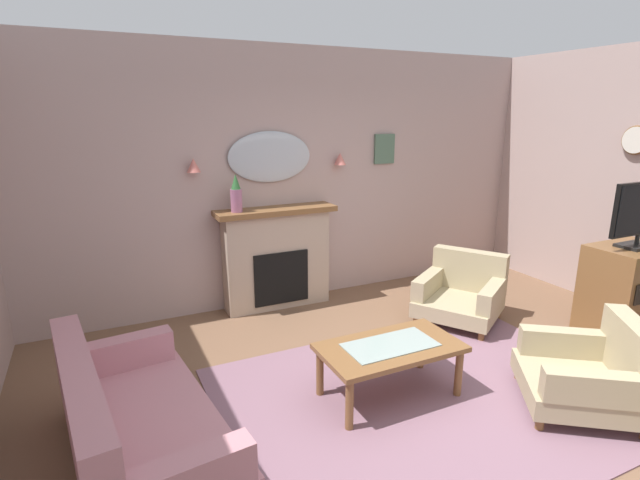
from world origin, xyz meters
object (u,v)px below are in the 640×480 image
at_px(wall_clock, 636,140).
at_px(floral_couch, 128,421).
at_px(mantel_vase_right, 236,195).
at_px(wall_sconce_right, 340,159).
at_px(wall_mirror, 270,157).
at_px(wall_sconce_left, 194,165).
at_px(armchair_by_coffee_table, 462,292).
at_px(framed_picture, 384,149).
at_px(armchair_beside_couch, 593,372).
at_px(fireplace, 277,259).
at_px(coffee_table, 390,352).
at_px(tv_cabinet, 627,289).

bearing_deg(wall_clock, floral_couch, -175.82).
bearing_deg(mantel_vase_right, floral_couch, -122.93).
bearing_deg(wall_sconce_right, wall_mirror, 176.63).
bearing_deg(wall_mirror, floral_couch, -128.71).
relative_size(wall_sconce_left, armchair_by_coffee_table, 0.13).
bearing_deg(framed_picture, armchair_beside_couch, -91.61).
height_order(fireplace, floral_couch, fireplace).
bearing_deg(floral_couch, wall_sconce_right, 39.49).
height_order(framed_picture, floral_couch, framed_picture).
distance_m(mantel_vase_right, coffee_table, 2.37).
distance_m(coffee_table, armchair_by_coffee_table, 1.80).
xyz_separation_m(wall_sconce_left, armchair_by_coffee_table, (2.53, -1.29, -1.35)).
xyz_separation_m(wall_mirror, framed_picture, (1.50, 0.01, 0.04)).
xyz_separation_m(mantel_vase_right, framed_picture, (1.95, 0.18, 0.41)).
relative_size(wall_clock, framed_picture, 0.86).
bearing_deg(wall_mirror, wall_sconce_right, -3.37).
distance_m(fireplace, armchair_beside_couch, 3.26).
xyz_separation_m(fireplace, wall_clock, (3.47, -1.69, 1.33)).
bearing_deg(armchair_by_coffee_table, coffee_table, -149.06).
bearing_deg(framed_picture, fireplace, -174.23).
xyz_separation_m(mantel_vase_right, armchair_beside_couch, (1.86, -2.89, -1.04)).
bearing_deg(wall_clock, wall_sconce_right, 145.89).
xyz_separation_m(wall_mirror, coffee_table, (0.14, -2.26, -1.33)).
distance_m(coffee_table, floral_couch, 1.91).
relative_size(fireplace, wall_sconce_left, 9.71).
xyz_separation_m(wall_sconce_left, floral_couch, (-0.92, -2.16, -1.34)).
bearing_deg(framed_picture, wall_mirror, -179.62).
height_order(wall_sconce_right, armchair_by_coffee_table, wall_sconce_right).
bearing_deg(framed_picture, coffee_table, -121.00).
distance_m(wall_sconce_right, floral_couch, 3.65).
height_order(mantel_vase_right, armchair_by_coffee_table, mantel_vase_right).
relative_size(wall_mirror, tv_cabinet, 1.07).
bearing_deg(wall_clock, wall_mirror, 152.26).
height_order(wall_mirror, wall_clock, wall_clock).
height_order(wall_sconce_right, framed_picture, framed_picture).
bearing_deg(fireplace, wall_sconce_right, 6.16).
relative_size(wall_clock, armchair_by_coffee_table, 0.28).
xyz_separation_m(armchair_beside_couch, tv_cabinet, (1.55, 0.77, 0.15)).
bearing_deg(armchair_beside_couch, fireplace, 115.82).
xyz_separation_m(coffee_table, armchair_beside_couch, (1.28, -0.80, -0.08)).
xyz_separation_m(framed_picture, armchair_beside_couch, (-0.09, -3.07, -1.44)).
bearing_deg(fireplace, floral_couch, -130.58).
distance_m(wall_sconce_left, tv_cabinet, 4.59).
bearing_deg(framed_picture, wall_clock, -42.95).
bearing_deg(mantel_vase_right, wall_clock, -22.89).
bearing_deg(wall_sconce_left, floral_couch, -113.10).
bearing_deg(wall_mirror, tv_cabinet, -37.75).
xyz_separation_m(fireplace, wall_sconce_right, (0.85, 0.09, 1.09)).
height_order(wall_sconce_right, wall_clock, wall_clock).
distance_m(mantel_vase_right, armchair_by_coffee_table, 2.64).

